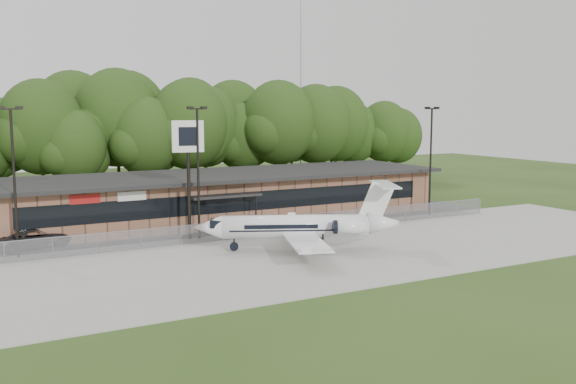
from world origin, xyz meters
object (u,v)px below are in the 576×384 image
suv (33,238)px  pole_sign (188,149)px  terminal (222,196)px  business_jet (303,227)px

suv → pole_sign: size_ratio=0.60×
terminal → pole_sign: pole_sign is taller
business_jet → pole_sign: 10.91m
suv → pole_sign: bearing=-117.3°
business_jet → pole_sign: bearing=150.7°
terminal → pole_sign: (-5.66, -7.15, 4.84)m
business_jet → suv: (-16.66, 10.20, -1.00)m
terminal → pole_sign: bearing=-128.4°
terminal → suv: 17.43m
terminal → suv: bearing=-164.3°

